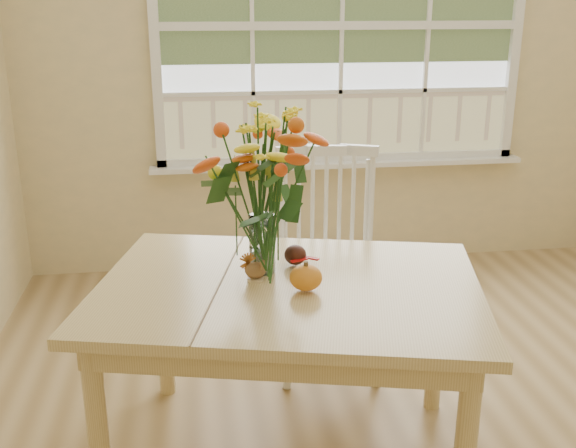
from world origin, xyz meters
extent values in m
cube|color=beige|center=(0.00, 2.25, 1.35)|extent=(4.00, 0.02, 2.70)
cube|color=silver|center=(0.00, 2.23, 1.55)|extent=(2.20, 0.00, 1.60)
cube|color=white|center=(0.00, 2.18, 0.69)|extent=(2.42, 0.12, 0.03)
cube|color=tan|center=(-0.61, 0.22, 0.71)|extent=(1.55, 1.27, 0.04)
cube|color=tan|center=(-0.61, 0.22, 0.64)|extent=(1.41, 1.12, 0.10)
cylinder|color=tan|center=(-1.28, -0.03, 0.35)|extent=(0.07, 0.07, 0.69)
cylinder|color=tan|center=(-1.09, 0.75, 0.35)|extent=(0.07, 0.07, 0.69)
cylinder|color=tan|center=(0.06, 0.47, 0.35)|extent=(0.07, 0.07, 0.69)
cube|color=white|center=(-0.33, 0.88, 0.49)|extent=(0.52, 0.50, 0.05)
cube|color=white|center=(-0.31, 1.06, 0.76)|extent=(0.48, 0.09, 0.54)
cylinder|color=white|center=(-0.53, 0.72, 0.23)|extent=(0.04, 0.04, 0.47)
cylinder|color=white|center=(-0.49, 1.07, 0.23)|extent=(0.04, 0.04, 0.47)
cylinder|color=white|center=(-0.16, 0.69, 0.23)|extent=(0.04, 0.04, 0.47)
cylinder|color=white|center=(-0.13, 1.03, 0.23)|extent=(0.04, 0.04, 0.47)
cylinder|color=white|center=(-0.69, 0.35, 0.84)|extent=(0.10, 0.10, 0.22)
ellipsoid|color=orange|center=(-0.56, 0.15, 0.78)|extent=(0.12, 0.12, 0.09)
cylinder|color=#CCB78C|center=(-0.72, 0.27, 0.74)|extent=(0.06, 0.06, 0.01)
ellipsoid|color=brown|center=(-0.72, 0.27, 0.77)|extent=(0.08, 0.06, 0.06)
ellipsoid|color=#38160F|center=(-0.56, 0.40, 0.77)|extent=(0.09, 0.09, 0.08)
camera|label=1|loc=(-0.92, -1.98, 1.70)|focal=42.00mm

